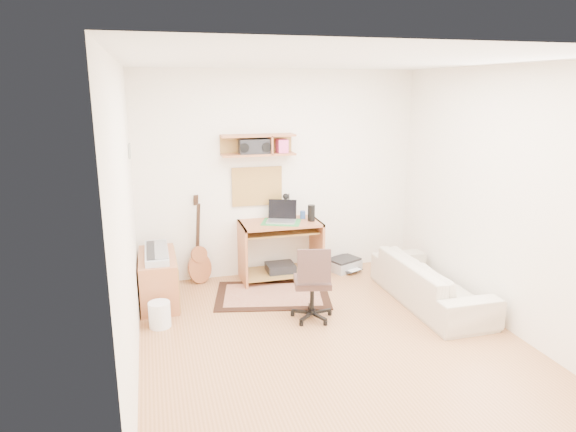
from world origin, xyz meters
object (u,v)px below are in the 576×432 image
object	(u,v)px
desk	(280,251)
task_chair	(312,282)
sofa	(431,275)
printer	(344,264)
cabinet	(158,279)

from	to	relation	value
desk	task_chair	world-z (taller)	task_chair
sofa	printer	bearing A→B (deg)	23.26
cabinet	printer	size ratio (longest dim) A/B	2.24
task_chair	desk	bearing A→B (deg)	104.04
cabinet	sofa	size ratio (longest dim) A/B	0.52
cabinet	printer	xyz separation A→B (m)	(2.42, 0.42, -0.19)
sofa	task_chair	bearing A→B (deg)	91.25
task_chair	sofa	bearing A→B (deg)	13.80
desk	printer	world-z (taller)	desk
desk	sofa	distance (m)	1.86
desk	task_chair	bearing A→B (deg)	-88.51
task_chair	sofa	distance (m)	1.42
cabinet	printer	world-z (taller)	cabinet
task_chair	sofa	world-z (taller)	task_chair
printer	sofa	world-z (taller)	sofa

